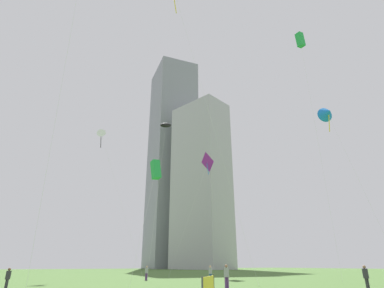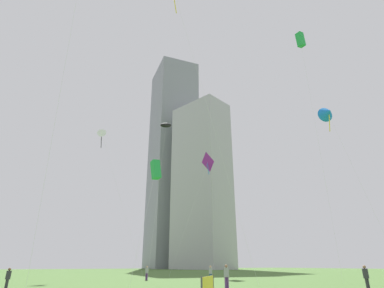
{
  "view_description": "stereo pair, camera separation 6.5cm",
  "coord_description": "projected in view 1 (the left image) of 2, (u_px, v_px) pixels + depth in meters",
  "views": [
    {
      "loc": [
        -14.68,
        -14.36,
        1.78
      ],
      "look_at": [
        -0.41,
        9.44,
        12.77
      ],
      "focal_mm": 28.57,
      "sensor_mm": 36.0,
      "label": 1
    },
    {
      "loc": [
        -14.63,
        -14.39,
        1.78
      ],
      "look_at": [
        -0.41,
        9.44,
        12.77
      ],
      "focal_mm": 28.57,
      "sensor_mm": 36.0,
      "label": 2
    }
  ],
  "objects": [
    {
      "name": "kite_flying_4",
      "position": [
        102.0,
        135.0,
        55.68
      ],
      "size": [
        6.85,
        10.14,
        24.79
      ],
      "color": "silver",
      "rests_on": "ground"
    },
    {
      "name": "person_standing_1",
      "position": [
        366.0,
        276.0,
        22.42
      ],
      "size": [
        0.39,
        0.39,
        1.74
      ],
      "rotation": [
        0.0,
        0.0,
        6.27
      ],
      "color": "#2D2D33",
      "rests_on": "ground"
    },
    {
      "name": "person_standing_3",
      "position": [
        8.0,
        277.0,
        22.91
      ],
      "size": [
        0.35,
        0.35,
        1.56
      ],
      "rotation": [
        0.0,
        0.0,
        2.01
      ],
      "color": "#2D2D33",
      "rests_on": "ground"
    },
    {
      "name": "distant_highrise_0",
      "position": [
        201.0,
        181.0,
        134.42
      ],
      "size": [
        21.11,
        26.93,
        72.25
      ],
      "primitive_type": "cube",
      "rotation": [
        0.0,
        0.0,
        0.28
      ],
      "color": "#A8A8AD",
      "rests_on": "ground"
    },
    {
      "name": "person_standing_2",
      "position": [
        147.0,
        272.0,
        37.43
      ],
      "size": [
        0.37,
        0.37,
        1.65
      ],
      "rotation": [
        0.0,
        0.0,
        2.11
      ],
      "color": "#593372",
      "rests_on": "ground"
    },
    {
      "name": "kite_flying_5",
      "position": [
        166.0,
        125.0,
        46.35
      ],
      "size": [
        4.2,
        3.09,
        22.42
      ],
      "color": "silver",
      "rests_on": "ground"
    },
    {
      "name": "kite_flying_0",
      "position": [
        327.0,
        113.0,
        42.67
      ],
      "size": [
        3.09,
        7.28,
        22.66
      ],
      "color": "silver",
      "rests_on": "ground"
    },
    {
      "name": "person_standing_0",
      "position": [
        210.0,
        272.0,
        34.07
      ],
      "size": [
        0.38,
        0.38,
        1.69
      ],
      "rotation": [
        0.0,
        0.0,
        5.4
      ],
      "color": "#1E478C",
      "rests_on": "ground"
    },
    {
      "name": "distant_highrise_1",
      "position": [
        172.0,
        158.0,
        163.3
      ],
      "size": [
        24.55,
        28.23,
        109.47
      ],
      "primitive_type": "cube",
      "rotation": [
        0.0,
        0.0,
        -0.16
      ],
      "color": "gray",
      "rests_on": "ground"
    },
    {
      "name": "kite_flying_7",
      "position": [
        156.0,
        170.0,
        29.18
      ],
      "size": [
        2.66,
        1.37,
        11.21
      ],
      "color": "silver",
      "rests_on": "ground"
    },
    {
      "name": "kite_flying_6",
      "position": [
        300.0,
        40.0,
        45.76
      ],
      "size": [
        2.73,
        2.36,
        34.34
      ],
      "color": "silver",
      "rests_on": "ground"
    },
    {
      "name": "kite_flying_8",
      "position": [
        208.0,
        163.0,
        59.73
      ],
      "size": [
        10.88,
        4.41,
        21.69
      ],
      "color": "silver",
      "rests_on": "ground"
    },
    {
      "name": "person_standing_4",
      "position": [
        226.0,
        275.0,
        24.05
      ],
      "size": [
        0.4,
        0.4,
        1.8
      ],
      "rotation": [
        0.0,
        0.0,
        6.13
      ],
      "color": "#593372",
      "rests_on": "ground"
    }
  ]
}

